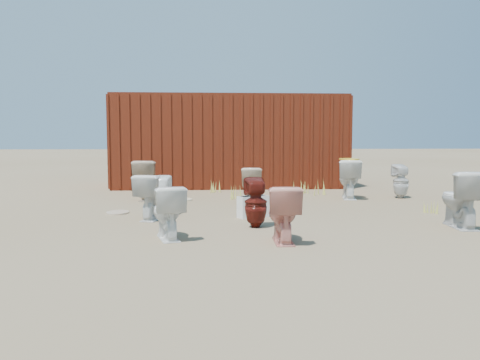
{
  "coord_description": "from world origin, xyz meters",
  "views": [
    {
      "loc": [
        -0.51,
        -7.58,
        1.28
      ],
      "look_at": [
        0.0,
        0.6,
        0.55
      ],
      "focal_mm": 35.0,
      "sensor_mm": 36.0,
      "label": 1
    }
  ],
  "objects": [
    {
      "name": "loose_tank",
      "position": [
        0.17,
        -0.09,
        0.17
      ],
      "size": [
        0.54,
        0.4,
        0.35
      ],
      "primitive_type": "cube",
      "rotation": [
        0.0,
        0.0,
        0.45
      ],
      "color": "white",
      "rests_on": "ground"
    },
    {
      "name": "weed_clump_e",
      "position": [
        1.62,
        3.22,
        0.15
      ],
      "size": [
        0.34,
        0.34,
        0.29
      ],
      "primitive_type": "cone",
      "color": "#BFC04D",
      "rests_on": "ground"
    },
    {
      "name": "toilet_back_a",
      "position": [
        -1.32,
        0.16,
        0.33
      ],
      "size": [
        0.32,
        0.33,
        0.67
      ],
      "primitive_type": "imported",
      "rotation": [
        0.0,
        0.0,
        3.06
      ],
      "color": "white",
      "rests_on": "ground"
    },
    {
      "name": "toilet_back_beige_left",
      "position": [
        -1.8,
        2.2,
        0.42
      ],
      "size": [
        0.62,
        0.89,
        0.83
      ],
      "primitive_type": "imported",
      "rotation": [
        0.0,
        0.0,
        2.94
      ],
      "color": "#BFA78C",
      "rests_on": "ground"
    },
    {
      "name": "toilet_front_a",
      "position": [
        -1.07,
        -1.65,
        0.34
      ],
      "size": [
        0.55,
        0.75,
        0.69
      ],
      "primitive_type": "imported",
      "rotation": [
        0.0,
        0.0,
        3.41
      ],
      "color": "white",
      "rests_on": "ground"
    },
    {
      "name": "toilet_front_maroon",
      "position": [
        0.13,
        -0.95,
        0.36
      ],
      "size": [
        0.36,
        0.36,
        0.72
      ],
      "primitive_type": "imported",
      "rotation": [
        0.0,
        0.0,
        3.25
      ],
      "color": "#5A160F",
      "rests_on": "ground"
    },
    {
      "name": "weed_clump_f",
      "position": [
        3.29,
        0.14,
        0.11
      ],
      "size": [
        0.28,
        0.28,
        0.22
      ],
      "primitive_type": "cone",
      "color": "#BFC04D",
      "rests_on": "ground"
    },
    {
      "name": "loose_lid_far",
      "position": [
        -1.08,
        2.15,
        0.01
      ],
      "size": [
        0.46,
        0.54,
        0.02
      ],
      "primitive_type": "ellipsoid",
      "rotation": [
        0.0,
        0.0,
        0.24
      ],
      "color": "beige",
      "rests_on": "ground"
    },
    {
      "name": "toilet_back_beige_right",
      "position": [
        0.27,
        1.65,
        0.36
      ],
      "size": [
        0.41,
        0.71,
        0.71
      ],
      "primitive_type": "imported",
      "rotation": [
        0.0,
        0.0,
        3.12
      ],
      "color": "beige",
      "rests_on": "ground"
    },
    {
      "name": "weed_clump_a",
      "position": [
        -1.81,
        3.14,
        0.17
      ],
      "size": [
        0.36,
        0.36,
        0.34
      ],
      "primitive_type": "cone",
      "color": "#BFC04D",
      "rests_on": "ground"
    },
    {
      "name": "toilet_front_e",
      "position": [
        3.07,
        -1.13,
        0.41
      ],
      "size": [
        0.52,
        0.84,
        0.82
      ],
      "primitive_type": "imported",
      "rotation": [
        0.0,
        0.0,
        3.07
      ],
      "color": "silver",
      "rests_on": "ground"
    },
    {
      "name": "toilet_back_e",
      "position": [
        3.56,
        2.18,
        0.36
      ],
      "size": [
        0.36,
        0.37,
        0.73
      ],
      "primitive_type": "imported",
      "rotation": [
        0.0,
        0.0,
        3.25
      ],
      "color": "silver",
      "rests_on": "ground"
    },
    {
      "name": "ground",
      "position": [
        0.0,
        0.0,
        0.0
      ],
      "size": [
        100.0,
        100.0,
        0.0
      ],
      "primitive_type": "plane",
      "color": "brown",
      "rests_on": "ground"
    },
    {
      "name": "toilet_front_c",
      "position": [
        -1.43,
        -0.17,
        0.36
      ],
      "size": [
        0.58,
        0.79,
        0.72
      ],
      "primitive_type": "imported",
      "rotation": [
        0.0,
        0.0,
        2.86
      ],
      "color": "white",
      "rests_on": "ground"
    },
    {
      "name": "weed_clump_b",
      "position": [
        0.05,
        2.28,
        0.13
      ],
      "size": [
        0.32,
        0.32,
        0.25
      ],
      "primitive_type": "cone",
      "color": "#BFC04D",
      "rests_on": "ground"
    },
    {
      "name": "toilet_front_pink",
      "position": [
        0.37,
        -1.93,
        0.35
      ],
      "size": [
        0.41,
        0.71,
        0.71
      ],
      "primitive_type": "imported",
      "rotation": [
        0.0,
        0.0,
        3.12
      ],
      "color": "#EB9887",
      "rests_on": "ground"
    },
    {
      "name": "toilet_back_yellowlid",
      "position": [
        2.43,
        2.18,
        0.42
      ],
      "size": [
        0.62,
        0.89,
        0.83
      ],
      "primitive_type": "imported",
      "rotation": [
        0.0,
        0.0,
        2.94
      ],
      "color": "white",
      "rests_on": "ground"
    },
    {
      "name": "shipping_container",
      "position": [
        0.0,
        5.2,
        1.2
      ],
      "size": [
        6.0,
        2.4,
        2.4
      ],
      "primitive_type": "cube",
      "color": "#47160B",
      "rests_on": "ground"
    },
    {
      "name": "yellow_lid",
      "position": [
        2.43,
        2.18,
        0.84
      ],
      "size": [
        0.42,
        0.53,
        0.02
      ],
      "primitive_type": "ellipsoid",
      "color": "gold",
      "rests_on": "toilet_back_yellowlid"
    },
    {
      "name": "loose_lid_near",
      "position": [
        -2.11,
        0.48,
        0.01
      ],
      "size": [
        0.41,
        0.52,
        0.02
      ],
      "primitive_type": "ellipsoid",
      "rotation": [
        0.0,
        0.0,
        0.06
      ],
      "color": "tan",
      "rests_on": "ground"
    },
    {
      "name": "weed_clump_d",
      "position": [
        -0.45,
        3.5,
        0.14
      ],
      "size": [
        0.3,
        0.3,
        0.27
      ],
      "primitive_type": "cone",
      "color": "#BFC04D",
      "rests_on": "ground"
    },
    {
      "name": "weed_clump_c",
      "position": [
        1.91,
        2.87,
        0.17
      ],
      "size": [
        0.36,
        0.36,
        0.33
      ],
      "primitive_type": "cone",
      "color": "#BFC04D",
      "rests_on": "ground"
    }
  ]
}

